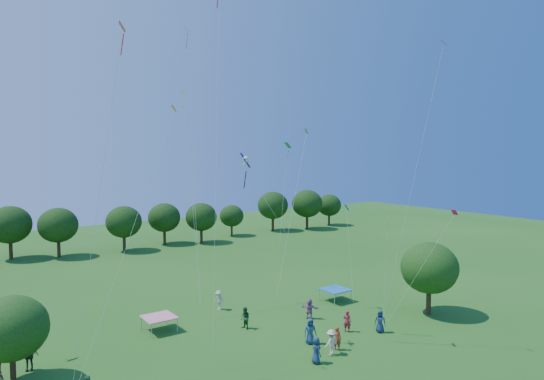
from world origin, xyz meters
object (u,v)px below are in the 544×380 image
at_px(near_tree_north, 11,328).
at_px(pirate_kite, 248,163).
at_px(red_high_kite, 219,33).
at_px(tent_red_stripe, 159,317).
at_px(tent_blue, 335,290).
at_px(near_tree_east, 429,268).

relative_size(near_tree_north, pirate_kite, 0.43).
distance_m(near_tree_north, red_high_kite, 22.12).
bearing_deg(tent_red_stripe, pirate_kite, -54.65).
bearing_deg(tent_blue, pirate_kite, -162.85).
bearing_deg(red_high_kite, near_tree_east, -16.88).
xyz_separation_m(near_tree_north, red_high_kite, (12.88, -1.32, 17.93)).
relative_size(near_tree_east, tent_red_stripe, 2.71).
bearing_deg(red_high_kite, pirate_kite, -49.02).
relative_size(near_tree_north, red_high_kite, 0.20).
height_order(tent_red_stripe, red_high_kite, red_high_kite).
bearing_deg(pirate_kite, red_high_kite, 130.98).
distance_m(near_tree_east, pirate_kite, 17.89).
xyz_separation_m(near_tree_north, near_tree_east, (29.46, -6.35, 0.58)).
relative_size(pirate_kite, red_high_kite, 0.46).
relative_size(tent_red_stripe, pirate_kite, 0.18).
relative_size(tent_blue, pirate_kite, 0.18).
bearing_deg(near_tree_east, tent_blue, 118.24).
xyz_separation_m(near_tree_north, pirate_kite, (14.19, -2.84, 9.22)).
height_order(tent_blue, red_high_kite, red_high_kite).
distance_m(near_tree_east, tent_blue, 8.50).
height_order(near_tree_east, pirate_kite, pirate_kite).
distance_m(near_tree_north, tent_blue, 25.77).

